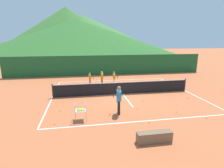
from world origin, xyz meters
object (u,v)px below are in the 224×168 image
tennis_ball_4 (143,101)px  tennis_ball_8 (176,112)px  tennis_ball_1 (138,108)px  tennis_ball_0 (55,124)px  tennis_ball_2 (149,122)px  student_0 (90,78)px  student_1 (102,77)px  tennis_ball_5 (63,102)px  tennis_ball_6 (61,111)px  tennis_net (123,88)px  ball_cart (81,110)px  courtside_bench (154,137)px  tennis_ball_3 (188,98)px  student_2 (114,77)px  instructor (119,97)px  tennis_ball_7 (207,118)px

tennis_ball_4 → tennis_ball_8: same height
tennis_ball_8 → tennis_ball_1: bearing=157.9°
tennis_ball_1 → tennis_ball_4: same height
tennis_ball_0 → tennis_ball_2: size_ratio=1.00×
student_0 → student_1: size_ratio=0.92×
tennis_ball_5 → tennis_ball_6: (0.00, -1.60, 0.00)m
student_1 → tennis_ball_4: 5.28m
tennis_net → ball_cart: size_ratio=11.87×
ball_cart → tennis_ball_8: size_ratio=13.22×
tennis_net → courtside_bench: tennis_net is taller
tennis_ball_3 → tennis_ball_5: bearing=175.0°
tennis_ball_6 → tennis_ball_5: bearing=90.1°
ball_cart → tennis_ball_6: bearing=130.5°
student_2 → ball_cart: bearing=-114.5°
ball_cart → tennis_ball_1: bearing=15.2°
student_0 → courtside_bench: size_ratio=0.84×
ball_cart → tennis_ball_1: ball_cart is taller
student_1 → tennis_net: bearing=-64.4°
student_1 → tennis_ball_6: (-3.17, -5.48, -0.78)m
tennis_ball_1 → instructor: bearing=-160.0°
instructor → tennis_ball_4: (2.08, 1.72, -0.96)m
student_1 → ball_cart: 7.17m
tennis_ball_5 → tennis_ball_6: size_ratio=1.00×
tennis_ball_3 → tennis_ball_4: same height
student_1 → tennis_ball_5: 5.07m
student_0 → tennis_ball_7: student_0 is taller
tennis_net → ball_cart: bearing=-128.4°
tennis_ball_0 → courtside_bench: courtside_bench is taller
courtside_bench → tennis_ball_4: bearing=76.0°
tennis_ball_0 → tennis_ball_6: same height
tennis_ball_4 → tennis_ball_1: bearing=-121.8°
tennis_ball_1 → tennis_ball_3: size_ratio=1.00×
tennis_ball_0 → instructor: bearing=12.6°
tennis_ball_3 → tennis_net: bearing=156.8°
tennis_ball_6 → tennis_ball_2: bearing=-27.1°
ball_cart → tennis_ball_7: bearing=-8.2°
student_2 → courtside_bench: bearing=-90.2°
tennis_ball_3 → tennis_ball_0: bearing=-164.3°
tennis_ball_1 → tennis_ball_3: bearing=16.8°
instructor → student_0: bearing=101.2°
tennis_net → tennis_ball_5: bearing=-165.9°
student_2 → tennis_ball_6: bearing=-128.6°
student_0 → tennis_ball_6: size_ratio=18.53×
student_0 → tennis_ball_0: (-2.21, -7.32, -0.72)m
tennis_net → tennis_ball_5: size_ratio=156.99×
student_1 → student_2: size_ratio=1.02×
tennis_ball_0 → tennis_ball_7: size_ratio=1.00×
tennis_net → student_1: (-1.32, 2.74, 0.32)m
tennis_ball_0 → tennis_ball_3: same height
tennis_ball_0 → tennis_net: bearing=44.0°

